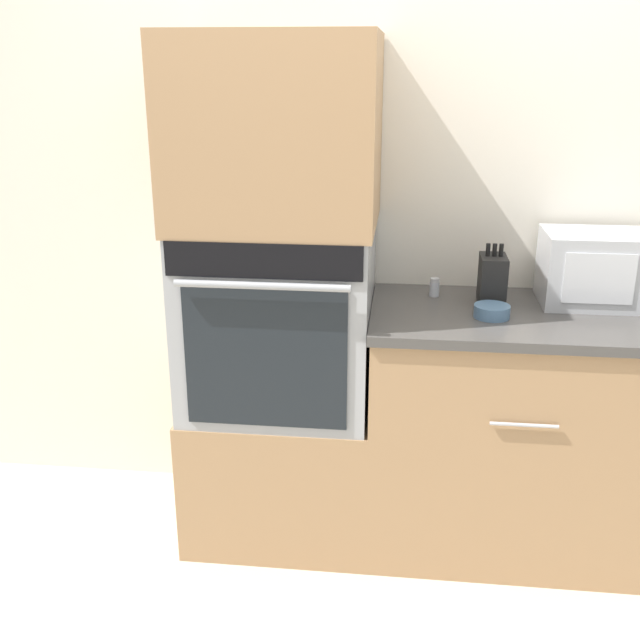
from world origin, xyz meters
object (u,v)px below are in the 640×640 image
object	(u,v)px
bowl	(492,311)
condiment_jar_near	(434,287)
knife_block	(492,280)
condiment_jar_mid	(487,281)
microwave	(597,268)
wall_oven	(280,315)

from	to	relation	value
bowl	condiment_jar_near	bearing A→B (deg)	129.93
knife_block	condiment_jar_mid	xyz separation A→B (m)	(-0.00, 0.15, -0.05)
microwave	bowl	distance (m)	0.45
bowl	knife_block	bearing A→B (deg)	85.55
knife_block	bowl	size ratio (longest dim) A/B	1.80
wall_oven	microwave	world-z (taller)	wall_oven
microwave	condiment_jar_mid	bearing A→B (deg)	164.21
wall_oven	knife_block	xyz separation A→B (m)	(0.76, 0.09, 0.13)
condiment_jar_mid	condiment_jar_near	bearing A→B (deg)	-157.94
microwave	condiment_jar_mid	size ratio (longest dim) A/B	4.44
bowl	microwave	bearing A→B (deg)	28.05
wall_oven	condiment_jar_near	size ratio (longest dim) A/B	9.87
microwave	knife_block	size ratio (longest dim) A/B	1.74
knife_block	condiment_jar_near	distance (m)	0.22
wall_oven	condiment_jar_mid	distance (m)	0.81
bowl	condiment_jar_mid	world-z (taller)	condiment_jar_mid
condiment_jar_mid	knife_block	bearing A→B (deg)	-89.91
condiment_jar_near	condiment_jar_mid	bearing A→B (deg)	22.06
microwave	condiment_jar_near	bearing A→B (deg)	177.71
wall_oven	condiment_jar_mid	xyz separation A→B (m)	(0.76, 0.24, 0.09)
bowl	condiment_jar_mid	xyz separation A→B (m)	(0.01, 0.31, 0.02)
microwave	bowl	xyz separation A→B (m)	(-0.38, -0.20, -0.11)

